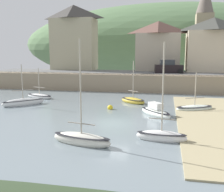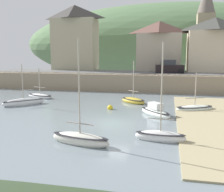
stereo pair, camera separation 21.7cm
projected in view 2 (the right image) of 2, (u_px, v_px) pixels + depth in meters
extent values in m
cube|color=gray|center=(113.00, 123.00, 21.72)|extent=(48.00, 40.00, 0.06)
cube|color=gray|center=(137.00, 83.00, 37.92)|extent=(48.00, 2.40, 2.40)
cube|color=#606060|center=(140.00, 73.00, 41.30)|extent=(48.00, 9.00, 0.10)
ellipsoid|color=#5A7B50|center=(171.00, 44.00, 72.84)|extent=(80.00, 44.00, 20.86)
cube|color=tan|center=(75.00, 44.00, 47.32)|extent=(7.48, 4.21, 8.69)
pyramid|color=#403D39|center=(75.00, 12.00, 46.40)|extent=(7.78, 4.51, 2.31)
cube|color=#AB9F89|center=(159.00, 52.00, 44.61)|extent=(7.06, 4.06, 6.05)
pyramid|color=brown|center=(160.00, 27.00, 43.94)|extent=(7.36, 4.36, 1.97)
cube|color=beige|center=(214.00, 51.00, 42.85)|extent=(8.06, 5.92, 6.33)
pyramid|color=#3D3E38|center=(215.00, 24.00, 42.15)|extent=(8.36, 6.22, 2.09)
cube|color=#9C8F6D|center=(204.00, 42.00, 46.65)|extent=(2.80, 2.80, 9.50)
ellipsoid|color=gold|center=(133.00, 101.00, 29.89)|extent=(3.36, 2.96, 0.75)
ellipsoid|color=black|center=(133.00, 99.00, 29.85)|extent=(3.29, 2.90, 0.12)
cylinder|color=#B2A893|center=(133.00, 79.00, 29.49)|extent=(0.09, 0.09, 4.04)
cylinder|color=gray|center=(133.00, 91.00, 29.70)|extent=(1.24, 0.93, 0.07)
ellipsoid|color=silver|center=(80.00, 140.00, 16.76)|extent=(4.10, 1.84, 0.92)
ellipsoid|color=black|center=(80.00, 136.00, 16.71)|extent=(4.01, 1.80, 0.12)
cylinder|color=#B2A893|center=(79.00, 87.00, 16.20)|extent=(0.09, 0.09, 5.70)
cylinder|color=gray|center=(80.00, 124.00, 16.58)|extent=(1.87, 0.47, 0.07)
ellipsoid|color=white|center=(160.00, 137.00, 17.35)|extent=(3.31, 1.13, 0.86)
ellipsoid|color=black|center=(160.00, 134.00, 17.31)|extent=(3.24, 1.11, 0.12)
cylinder|color=#B2A893|center=(162.00, 87.00, 16.81)|extent=(0.09, 0.09, 5.58)
cylinder|color=gray|center=(161.00, 119.00, 17.14)|extent=(1.64, 0.19, 0.07)
ellipsoid|color=white|center=(40.00, 96.00, 33.14)|extent=(4.00, 2.54, 0.62)
ellipsoid|color=black|center=(40.00, 95.00, 33.11)|extent=(3.92, 2.49, 0.12)
cylinder|color=#B2A893|center=(39.00, 81.00, 32.82)|extent=(0.09, 0.09, 3.15)
cylinder|color=gray|center=(40.00, 87.00, 32.95)|extent=(1.87, 0.77, 0.07)
ellipsoid|color=white|center=(155.00, 113.00, 24.10)|extent=(3.29, 3.54, 0.77)
ellipsoid|color=black|center=(155.00, 111.00, 24.07)|extent=(3.22, 3.47, 0.12)
cube|color=silver|center=(155.00, 106.00, 23.99)|extent=(1.43, 1.49, 0.56)
ellipsoid|color=white|center=(24.00, 103.00, 28.63)|extent=(3.78, 3.76, 0.96)
ellipsoid|color=black|center=(23.00, 100.00, 28.58)|extent=(3.70, 3.68, 0.12)
cylinder|color=#B2A893|center=(22.00, 81.00, 28.25)|extent=(0.09, 0.09, 3.55)
cylinder|color=gray|center=(23.00, 90.00, 28.40)|extent=(1.54, 1.54, 0.07)
ellipsoid|color=white|center=(195.00, 108.00, 26.17)|extent=(4.06, 2.92, 0.64)
ellipsoid|color=black|center=(195.00, 107.00, 26.15)|extent=(3.98, 2.86, 0.12)
cylinder|color=#B2A893|center=(196.00, 89.00, 25.86)|extent=(0.09, 0.09, 3.15)
cylinder|color=gray|center=(195.00, 98.00, 26.00)|extent=(1.93, 0.98, 0.07)
cube|color=black|center=(169.00, 69.00, 40.31)|extent=(4.27, 2.17, 1.20)
cube|color=#282D33|center=(168.00, 62.00, 40.20)|extent=(2.26, 1.73, 0.80)
cylinder|color=black|center=(181.00, 71.00, 40.79)|extent=(0.64, 0.22, 0.64)
cylinder|color=black|center=(181.00, 71.00, 39.25)|extent=(0.64, 0.22, 0.64)
cylinder|color=black|center=(158.00, 70.00, 41.46)|extent=(0.64, 0.22, 0.64)
cylinder|color=black|center=(158.00, 71.00, 39.92)|extent=(0.64, 0.22, 0.64)
sphere|color=yellow|center=(110.00, 108.00, 26.63)|extent=(0.53, 0.53, 0.53)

